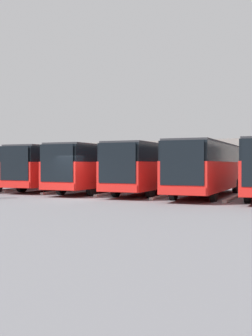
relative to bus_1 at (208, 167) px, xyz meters
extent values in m
plane|color=slate|center=(5.98, 5.81, -1.85)|extent=(600.00, 600.00, 0.00)
cylinder|color=black|center=(-3.30, 3.42, -1.35)|extent=(0.41, 1.02, 0.99)
cube|color=#9E9E99|center=(-1.99, 1.42, -1.77)|extent=(0.89, 5.57, 0.15)
cube|color=red|center=(0.00, -0.02, -0.55)|extent=(3.90, 12.11, 1.70)
cube|color=black|center=(0.00, -0.02, 0.82)|extent=(3.84, 11.93, 1.04)
cube|color=black|center=(-0.69, 5.91, 0.22)|extent=(2.22, 0.30, 2.23)
cube|color=red|center=(-0.69, 5.91, -1.18)|extent=(2.40, 0.34, 0.40)
cube|color=#333338|center=(0.00, -0.02, 1.40)|extent=(3.74, 11.63, 0.12)
cylinder|color=black|center=(-1.53, 3.52, -1.35)|extent=(0.41, 1.02, 0.99)
cylinder|color=black|center=(0.68, 3.78, -1.35)|extent=(0.41, 1.02, 0.99)
cylinder|color=black|center=(-0.68, -3.81, -1.35)|extent=(0.41, 1.02, 0.99)
cylinder|color=black|center=(1.54, -3.55, -1.35)|extent=(0.41, 1.02, 0.99)
cube|color=#9E9E99|center=(2.00, 1.77, -1.77)|extent=(0.89, 5.57, 0.15)
cube|color=red|center=(3.99, -0.43, -0.55)|extent=(3.90, 12.11, 1.70)
cube|color=black|center=(3.99, -0.43, 0.82)|extent=(3.84, 11.93, 1.04)
cube|color=black|center=(3.30, 5.49, 0.22)|extent=(2.22, 0.30, 2.23)
cube|color=red|center=(3.30, 5.50, -1.18)|extent=(2.40, 0.34, 0.40)
cube|color=#333338|center=(3.99, -0.43, 1.40)|extent=(3.74, 11.63, 0.12)
cylinder|color=black|center=(2.45, 3.10, -1.35)|extent=(0.41, 1.02, 0.99)
cylinder|color=black|center=(4.67, 3.36, -1.35)|extent=(0.41, 1.02, 0.99)
cylinder|color=black|center=(3.31, -4.23, -1.35)|extent=(0.41, 1.02, 0.99)
cylinder|color=black|center=(5.53, -3.97, -1.35)|extent=(0.41, 1.02, 0.99)
cube|color=#9E9E99|center=(5.98, 1.35, -1.77)|extent=(0.89, 5.57, 0.15)
cube|color=red|center=(7.97, -0.15, -0.55)|extent=(3.90, 12.11, 1.70)
cube|color=black|center=(7.97, -0.15, 0.82)|extent=(3.84, 11.93, 1.04)
cube|color=black|center=(7.28, 5.77, 0.22)|extent=(2.22, 0.30, 2.23)
cube|color=red|center=(7.28, 5.78, -1.18)|extent=(2.40, 0.34, 0.40)
cube|color=#333338|center=(7.97, -0.15, 1.40)|extent=(3.74, 11.63, 0.12)
cylinder|color=black|center=(6.44, 3.38, -1.35)|extent=(0.41, 1.02, 0.99)
cylinder|color=black|center=(8.66, 3.64, -1.35)|extent=(0.41, 1.02, 0.99)
cylinder|color=black|center=(7.29, -3.94, -1.35)|extent=(0.41, 1.02, 0.99)
cylinder|color=black|center=(9.51, -3.68, -1.35)|extent=(0.41, 1.02, 0.99)
cube|color=#9E9E99|center=(9.97, 1.63, -1.77)|extent=(0.89, 5.57, 0.15)
cube|color=red|center=(11.96, -0.72, -0.55)|extent=(3.90, 12.11, 1.70)
cube|color=black|center=(11.96, -0.72, 0.82)|extent=(3.84, 11.93, 1.04)
cube|color=black|center=(11.27, 5.20, 0.22)|extent=(2.22, 0.30, 2.23)
cube|color=red|center=(11.27, 5.21, -1.18)|extent=(2.40, 0.34, 0.40)
cube|color=#333338|center=(11.96, -0.72, 1.40)|extent=(3.74, 11.63, 0.12)
cylinder|color=black|center=(10.42, 2.81, -1.35)|extent=(0.41, 1.02, 0.99)
cylinder|color=black|center=(12.64, 3.07, -1.35)|extent=(0.41, 1.02, 0.99)
cylinder|color=black|center=(11.28, -4.51, -1.35)|extent=(0.41, 1.02, 0.99)
cylinder|color=black|center=(13.50, -4.25, -1.35)|extent=(0.41, 1.02, 0.99)
cube|color=#9E9E99|center=(13.95, 1.07, -1.77)|extent=(0.89, 5.57, 0.15)
cube|color=red|center=(15.95, 0.20, -0.55)|extent=(3.90, 12.11, 1.70)
cube|color=black|center=(15.95, 0.20, 0.82)|extent=(3.84, 11.93, 1.04)
cube|color=#333338|center=(15.95, 0.20, 1.40)|extent=(3.74, 11.63, 0.12)
cylinder|color=black|center=(15.27, -3.59, -1.35)|extent=(0.41, 1.02, 0.99)
cylinder|color=black|center=(17.48, -3.33, -1.35)|extent=(0.41, 1.02, 0.99)
cube|color=gray|center=(5.98, -18.80, 0.30)|extent=(39.12, 13.99, 4.30)
cube|color=silver|center=(5.98, -27.29, 2.20)|extent=(39.12, 3.00, 0.24)
cylinder|color=slate|center=(19.67, -28.39, 0.18)|extent=(0.20, 0.20, 4.05)
camera|label=1|loc=(-8.63, 25.22, 0.14)|focal=45.00mm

